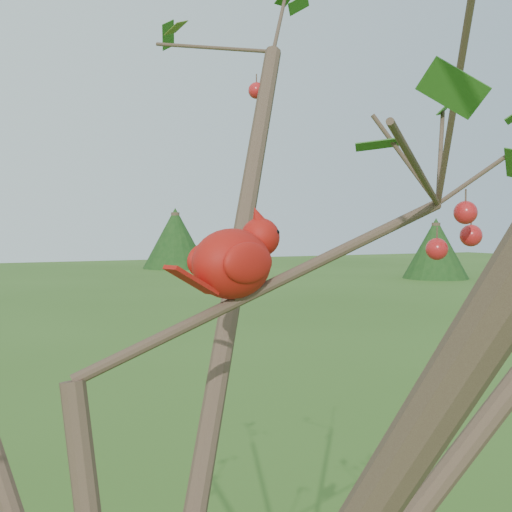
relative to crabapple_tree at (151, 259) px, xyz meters
The scene contains 2 objects.
crabapple_tree is the anchor object (origin of this frame).
cardinal 0.20m from the crabapple_tree, 33.46° to the left, with size 0.22×0.14×0.15m.
Camera 1 is at (-0.21, -0.79, 2.16)m, focal length 45.00 mm.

